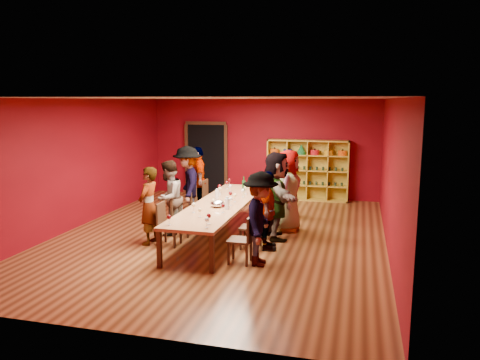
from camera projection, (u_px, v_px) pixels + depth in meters
The scene contains 44 objects.
room_shell at pixel (221, 169), 10.06m from camera, with size 7.10×9.10×3.04m.
tasting_table at pixel (221, 205), 10.19m from camera, with size 1.10×4.50×0.75m.
doorway at pixel (207, 159), 14.79m from camera, with size 1.40×0.17×2.30m.
shelving_unit at pixel (308, 167), 13.92m from camera, with size 2.40×0.40×1.80m.
chair_person_left_1 at pixel (166, 222), 9.60m from camera, with size 0.42×0.42×0.89m.
person_left_1 at pixel (149, 206), 9.64m from camera, with size 0.59×0.43×1.62m, color #6196C7.
chair_person_left_2 at pixel (180, 213), 10.31m from camera, with size 0.42×0.42×0.89m.
person_left_2 at pixel (169, 198), 10.32m from camera, with size 0.81×0.44×1.66m, color #151D3C.
chair_person_left_3 at pixel (198, 202), 11.44m from camera, with size 0.42×0.42×0.89m.
person_left_3 at pixel (188, 184), 11.43m from camera, with size 1.20×0.50×1.86m, color #5581B0.
chair_person_left_4 at pixel (209, 195), 12.31m from camera, with size 0.42×0.42×0.89m.
person_left_4 at pixel (198, 180), 12.32m from camera, with size 1.03×0.47×1.76m, color #131935.
chair_person_right_0 at pixel (244, 237), 8.52m from camera, with size 0.42×0.42×0.89m.
person_right_0 at pixel (260, 219), 8.39m from camera, with size 1.11×0.46×1.72m, color #D08C98.
chair_person_right_1 at pixel (255, 225), 9.37m from camera, with size 0.42×0.42×0.89m.
person_right_1 at pixel (267, 211), 9.26m from camera, with size 0.93×0.42×1.59m, color #5179A8.
chair_person_right_2 at pixel (263, 215), 10.14m from camera, with size 0.42×0.42×0.89m.
person_right_2 at pixel (276, 195), 9.99m from camera, with size 1.76×0.50×1.89m, color #5881B6.
chair_person_right_3 at pixel (269, 208), 10.80m from camera, with size 0.42×0.42×0.89m.
person_right_3 at pixel (288, 191), 10.62m from camera, with size 0.91×0.50×1.86m, color #BF8086.
chair_person_right_4 at pixel (277, 199), 11.82m from camera, with size 0.42×0.42×0.89m.
person_right_4 at pixel (293, 189), 11.68m from camera, with size 0.56×0.41×1.53m, color #5572AE.
wine_glass_0 at pixel (219, 187), 11.16m from camera, with size 0.09×0.09×0.22m.
wine_glass_1 at pixel (235, 196), 10.24m from camera, with size 0.08×0.08×0.20m.
wine_glass_2 at pixel (223, 206), 9.27m from camera, with size 0.08×0.08×0.19m.
wine_glass_3 at pixel (231, 199), 9.91m from camera, with size 0.07×0.07×0.18m.
wine_glass_4 at pixel (246, 188), 11.08m from camera, with size 0.08×0.08×0.21m.
wine_glass_5 at pixel (227, 183), 11.77m from camera, with size 0.08×0.08×0.20m.
wine_glass_6 at pixel (207, 220), 8.17m from camera, with size 0.08×0.08×0.19m.
wine_glass_7 at pixel (220, 189), 11.02m from camera, with size 0.08×0.08×0.19m.
wine_glass_8 at pixel (209, 216), 8.40m from camera, with size 0.08×0.08×0.20m.
wine_glass_9 at pixel (251, 184), 11.75m from camera, with size 0.07×0.07×0.18m.
wine_glass_10 at pixel (169, 218), 8.35m from camera, with size 0.08×0.08×0.19m.
wine_glass_11 at pixel (230, 194), 10.40m from camera, with size 0.08×0.08×0.21m.
wine_glass_12 at pixel (194, 205), 9.27m from camera, with size 0.08×0.08×0.20m.
wine_glass_13 at pixel (213, 201), 9.75m from camera, with size 0.07×0.07×0.18m.
wine_glass_14 at pixel (230, 186), 11.41m from camera, with size 0.07×0.07×0.18m.
wine_glass_15 at pixel (229, 181), 12.08m from camera, with size 0.09×0.09×0.21m.
wine_glass_16 at pixel (200, 210), 8.92m from camera, with size 0.07×0.07×0.18m.
wine_glass_17 at pixel (243, 191), 10.75m from camera, with size 0.08×0.08×0.20m.
spittoon_bowl at pixel (217, 204), 9.78m from camera, with size 0.30×0.30×0.16m, color silver.
carafe_a at pixel (217, 194), 10.62m from camera, with size 0.09×0.09×0.23m.
carafe_b at pixel (227, 203), 9.58m from camera, with size 0.13×0.13×0.26m.
wine_bottle at pixel (244, 185), 11.57m from camera, with size 0.10×0.10×0.35m.
Camera 1 is at (2.89, -9.53, 2.97)m, focal length 35.00 mm.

